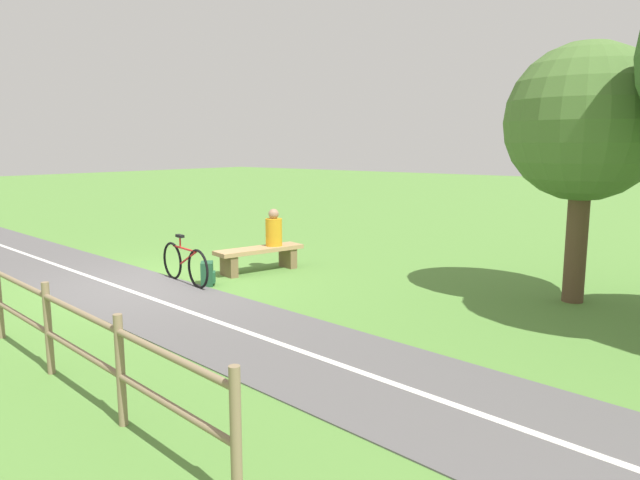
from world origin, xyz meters
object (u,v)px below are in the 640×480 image
bench (259,255)px  backpack (207,274)px  person_seated (274,230)px  bicycle (185,264)px  tree_near_bench (585,124)px

bench → backpack: (1.39, 0.09, -0.13)m
person_seated → backpack: size_ratio=1.77×
bench → backpack: 1.40m
person_seated → backpack: (1.73, 0.01, -0.59)m
person_seated → bicycle: 1.99m
person_seated → backpack: bearing=13.5°
bench → bicycle: 1.60m
backpack → tree_near_bench: bearing=118.8°
backpack → tree_near_bench: 6.64m
backpack → tree_near_bench: tree_near_bench is taller
bicycle → backpack: bicycle is taller
bench → person_seated: size_ratio=2.53×
bicycle → tree_near_bench: bearing=39.1°
bicycle → bench: bearing=89.3°
person_seated → backpack: 1.83m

